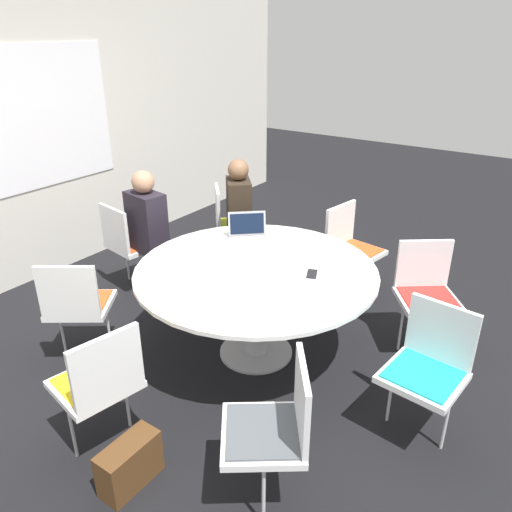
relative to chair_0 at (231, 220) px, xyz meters
The scene contains 16 objects.
ground_plane 1.69m from the chair_0, 135.92° to the right, with size 16.00×16.00×0.00m, color black.
wall_back 2.05m from the chair_0, 128.29° to the left, with size 8.00×0.07×2.70m.
conference_table 1.62m from the chair_0, 135.92° to the right, with size 1.76×1.76×0.74m.
chair_0 is the anchor object (origin of this frame).
chair_1 1.07m from the chair_0, 153.49° to the left, with size 0.49×0.50×0.86m.
chair_2 1.97m from the chair_0, behind, with size 0.60×0.60×0.86m.
chair_3 2.63m from the chair_0, 159.20° to the right, with size 0.51×0.50×0.86m.
chair_4 2.92m from the chair_0, 138.17° to the right, with size 0.60×0.60×0.86m.
chair_5 2.73m from the chair_0, 116.92° to the right, with size 0.47×0.48×0.86m.
chair_6 2.15m from the chair_0, 98.48° to the right, with size 0.60×0.60×0.86m.
chair_7 1.29m from the chair_0, 83.54° to the right, with size 0.51×0.49×0.86m.
person_0 0.32m from the chair_0, 119.32° to the right, with size 0.42×0.40×1.21m.
person_1 0.97m from the chair_0, 166.03° to the left, with size 0.30×0.39×1.21m.
laptop 1.10m from the chair_0, 134.70° to the right, with size 0.40×0.40×0.21m.
cell_phone 1.83m from the chair_0, 123.95° to the right, with size 0.16×0.12×0.01m.
handbag 2.88m from the chair_0, 154.10° to the right, with size 0.36×0.16×0.28m.
Camera 1 is at (-2.67, -1.85, 2.34)m, focal length 35.00 mm.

